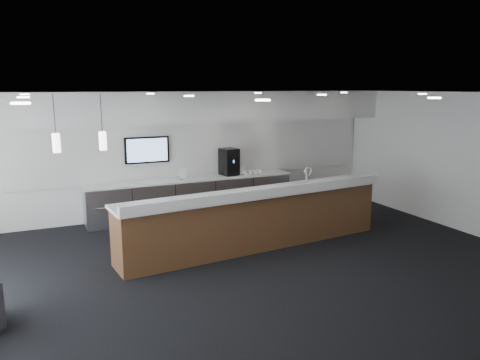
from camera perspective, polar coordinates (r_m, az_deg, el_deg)
name	(u,v)px	position (r m, az deg, el deg)	size (l,w,h in m)	color
ground	(258,267)	(8.33, 2.23, -10.60)	(10.00, 10.00, 0.00)	black
ceiling	(260,93)	(7.73, 2.40, 10.51)	(10.00, 8.00, 0.02)	black
back_wall	(187,153)	(11.56, -6.51, 3.25)	(10.00, 0.02, 3.00)	white
right_wall	(471,164)	(11.03, 26.31, 1.75)	(0.02, 8.00, 3.00)	white
soffit_bulkhead	(192,107)	(11.03, -5.93, 8.88)	(10.00, 0.90, 0.70)	silver
alcove_panel	(187,149)	(11.52, -6.47, 3.72)	(9.80, 0.06, 1.40)	silver
back_credenza	(192,197)	(11.41, -5.85, -2.07)	(5.06, 0.66, 0.95)	gray
wall_tv	(147,150)	(11.20, -11.27, 3.61)	(1.05, 0.08, 0.62)	black
pendant_left	(103,141)	(7.84, -16.35, 4.58)	(0.12, 0.12, 0.30)	#FFE7C6
pendant_right	(56,143)	(7.78, -21.47, 4.20)	(0.12, 0.12, 0.30)	#FFE7C6
ceiling_can_lights	(260,95)	(7.73, 2.40, 10.28)	(7.00, 5.00, 0.02)	white
service_counter	(255,218)	(9.19, 1.88, -4.69)	(5.63, 1.48, 1.49)	brown
coffee_machine	(229,162)	(11.60, -1.35, 2.24)	(0.45, 0.53, 0.66)	black
info_sign_left	(183,174)	(11.16, -6.98, 0.73)	(0.18, 0.02, 0.25)	silver
info_sign_right	(242,170)	(11.63, 0.19, 1.23)	(0.18, 0.02, 0.24)	silver
cup_0	(260,171)	(11.85, 2.49, 1.06)	(0.11, 0.11, 0.10)	white
cup_1	(255,172)	(11.79, 1.88, 1.01)	(0.11, 0.11, 0.10)	white
cup_2	(250,172)	(11.73, 1.27, 0.96)	(0.11, 0.11, 0.10)	white
cup_3	(245,173)	(11.67, 0.65, 0.91)	(0.11, 0.11, 0.10)	white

